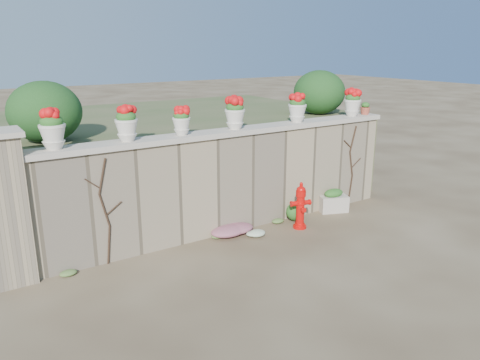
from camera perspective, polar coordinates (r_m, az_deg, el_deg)
ground at (r=8.54m, az=5.45°, el=-9.68°), size 80.00×80.00×0.00m
stone_wall at (r=9.55m, az=-1.09°, el=-0.33°), size 8.00×0.40×2.00m
wall_cap at (r=9.31m, az=-1.13°, el=5.88°), size 8.10×0.52×0.10m
gate_pillar at (r=8.18m, az=-26.62°, el=-3.07°), size 0.72×0.72×2.48m
raised_fill at (r=12.30m, az=-9.03°, el=3.23°), size 9.00×6.00×2.00m
back_shrub_left at (r=9.20m, az=-22.71°, el=7.67°), size 1.30×1.30×1.10m
back_shrub_right at (r=12.24m, az=9.64°, el=10.50°), size 1.30×1.30×1.10m
vine_left at (r=8.32m, az=-16.10°, el=-3.59°), size 0.60×0.04×1.91m
vine_right at (r=11.38m, az=13.44°, el=1.89°), size 0.60×0.04×1.91m
fire_hydrant at (r=9.81m, az=7.39°, el=-3.09°), size 0.43×0.31×0.99m
planter_box at (r=11.00m, az=11.29°, el=-2.52°), size 0.73×0.58×0.53m
green_shrub at (r=10.30m, az=7.23°, el=-3.58°), size 0.54×0.48×0.51m
magenta_clump at (r=9.57m, az=-0.93°, el=-5.81°), size 0.97×0.65×0.26m
white_flowers at (r=9.41m, az=1.75°, el=-6.48°), size 0.49×0.39×0.18m
urn_pot_0 at (r=8.02m, az=-21.91°, el=5.74°), size 0.41×0.41×0.65m
urn_pot_1 at (r=8.34m, az=-13.69°, el=6.69°), size 0.39×0.39×0.61m
urn_pot_2 at (r=8.75m, az=-7.16°, el=7.13°), size 0.33×0.33×0.52m
urn_pot_3 at (r=9.30m, az=-0.63°, el=8.12°), size 0.40×0.40×0.63m
urn_pot_4 at (r=10.24m, az=7.00°, el=8.71°), size 0.39×0.39×0.62m
urn_pot_5 at (r=11.37m, az=13.56°, el=9.12°), size 0.39×0.39×0.62m
terracotta_pot at (r=11.72m, az=15.02°, el=8.36°), size 0.24×0.24×0.28m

